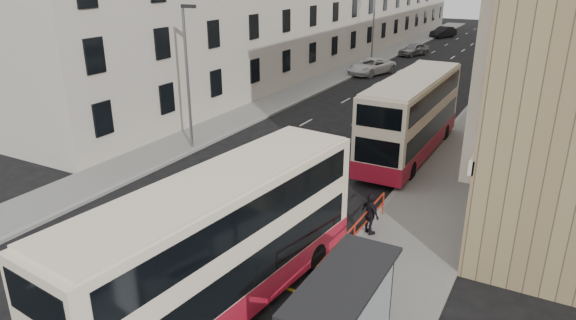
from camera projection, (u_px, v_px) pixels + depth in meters
The scene contains 17 objects.
ground at pixel (117, 283), 17.35m from camera, with size 200.00×200.00×0.00m, color black.
pavement_right at pixel (498, 108), 38.28m from camera, with size 4.00×120.00×0.15m, color slate.
pavement_left at pixel (312, 86), 45.27m from camera, with size 3.00×120.00×0.15m, color slate.
kerb_right at pixel (470, 105), 39.18m from camera, with size 0.25×120.00×0.15m, color gray.
kerb_left at pixel (327, 88), 44.59m from camera, with size 0.25×120.00×0.15m, color gray.
road_markings at pixel (438, 67), 54.20m from camera, with size 10.00×110.00×0.01m, color silver, non-canonical shape.
bus_shelter at pixel (343, 313), 12.51m from camera, with size 1.65×4.25×2.70m.
guard_railing at pixel (355, 232), 18.93m from camera, with size 0.06×6.56×1.01m.
street_lamp_near at pixel (188, 70), 28.39m from camera, with size 0.93×0.18×8.00m.
street_lamp_far at pixel (374, 22), 52.96m from camera, with size 0.93×0.18×8.00m.
double_decker_front at pixel (221, 246), 15.23m from camera, with size 3.68×11.34×4.44m.
double_decker_rear at pixel (412, 116), 28.29m from camera, with size 2.62×11.24×4.48m.
pedestrian_far at pixel (370, 214), 19.96m from camera, with size 1.00×0.42×1.71m, color black.
white_van at pixel (371, 66), 50.43m from camera, with size 2.53×5.49×1.52m, color white.
car_silver at pixel (414, 49), 60.93m from camera, with size 1.75×4.34×1.48m, color #939499.
car_dark at pixel (443, 32), 76.30m from camera, with size 1.67×4.78×1.58m, color black.
car_red at pixel (501, 39), 68.88m from camera, with size 2.25×5.54×1.61m, color #A60500.
Camera 1 is at (12.18, -10.12, 10.06)m, focal length 32.00 mm.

